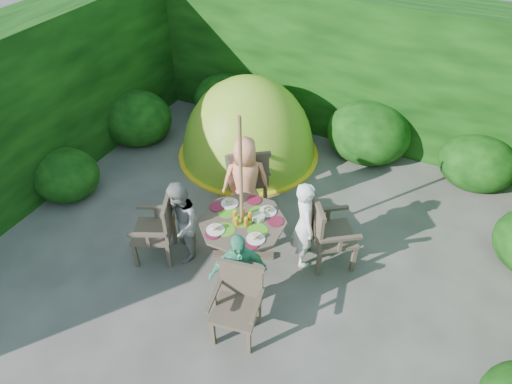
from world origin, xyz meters
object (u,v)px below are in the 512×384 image
at_px(garden_chair_front, 238,301).
at_px(dome_tent, 248,154).
at_px(garden_chair_right, 327,232).
at_px(patio_table, 243,227).
at_px(child_front, 238,273).
at_px(parasol_pole, 241,195).
at_px(garden_chair_back, 248,176).
at_px(child_right, 305,224).
at_px(garden_chair_left, 159,228).
at_px(child_left, 180,223).
at_px(child_back, 246,181).

distance_m(garden_chair_front, dome_tent, 3.58).
bearing_deg(garden_chair_right, patio_table, 77.97).
bearing_deg(child_front, patio_table, 72.43).
bearing_deg(parasol_pole, child_front, -65.97).
xyz_separation_m(garden_chair_back, child_right, (1.16, -0.68, 0.10)).
distance_m(garden_chair_right, child_right, 0.31).
relative_size(parasol_pole, garden_chair_back, 2.14).
distance_m(garden_chair_left, garden_chair_front, 1.57).
relative_size(parasol_pole, child_right, 1.71).
xyz_separation_m(patio_table, child_left, (-0.73, -0.33, 0.04)).
distance_m(garden_chair_left, child_back, 1.37).
bearing_deg(child_right, child_back, 36.51).
distance_m(garden_chair_back, child_back, 0.32).
bearing_deg(garden_chair_front, parasol_pole, 104.56).
bearing_deg(garden_chair_left, garden_chair_right, 88.54).
height_order(garden_chair_front, child_right, child_right).
bearing_deg(child_left, garden_chair_left, -101.09).
xyz_separation_m(child_left, dome_tent, (-0.32, 2.54, -0.60)).
xyz_separation_m(garden_chair_left, child_right, (1.73, 0.77, 0.14)).
relative_size(garden_chair_left, child_back, 0.69).
relative_size(garden_chair_right, child_back, 0.73).
xyz_separation_m(patio_table, child_right, (0.73, 0.32, 0.08)).
height_order(garden_chair_back, child_back, child_back).
height_order(garden_chair_left, child_left, child_left).
height_order(patio_table, garden_chair_right, garden_chair_right).
height_order(child_right, child_left, child_right).
xyz_separation_m(garden_chair_front, dome_tent, (-1.52, 3.21, -0.48)).
distance_m(parasol_pole, child_left, 0.94).
bearing_deg(child_back, patio_table, 81.28).
distance_m(garden_chair_back, dome_tent, 1.47).
height_order(parasol_pole, dome_tent, parasol_pole).
bearing_deg(garden_chair_right, garden_chair_front, 124.23).
relative_size(patio_table, child_left, 1.26).
bearing_deg(child_left, garden_chair_right, 78.67).
bearing_deg(garden_chair_back, child_back, 76.54).
xyz_separation_m(garden_chair_left, garden_chair_back, (0.57, 1.45, 0.04)).
bearing_deg(patio_table, garden_chair_left, -156.00).
distance_m(garden_chair_back, garden_chair_front, 2.19).
bearing_deg(patio_table, child_front, -66.25).
xyz_separation_m(parasol_pole, garden_chair_back, (-0.43, 1.00, -0.55)).
xyz_separation_m(patio_table, parasol_pole, (-0.00, -0.00, 0.54)).
distance_m(child_right, child_front, 1.13).
relative_size(garden_chair_left, garden_chair_back, 0.92).
bearing_deg(garden_chair_front, garden_chair_back, 103.65).
xyz_separation_m(garden_chair_back, child_back, (0.10, -0.27, 0.14)).
height_order(garden_chair_right, garden_chair_back, garden_chair_back).
height_order(patio_table, child_right, child_right).
distance_m(garden_chair_front, child_back, 1.91).
distance_m(garden_chair_right, child_front, 1.35).
distance_m(parasol_pole, dome_tent, 2.69).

